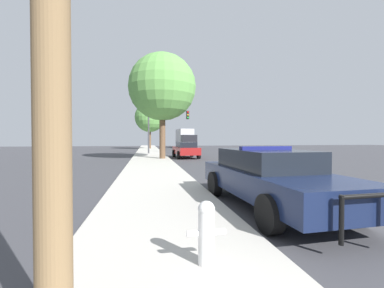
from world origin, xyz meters
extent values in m
plane|color=#3D3D42|center=(0.00, 0.00, 0.00)|extent=(110.00, 110.00, 0.00)
cube|color=#BCB7AD|center=(-5.10, 0.00, 0.07)|extent=(3.00, 110.00, 0.13)
cube|color=#141E3D|center=(-2.43, 0.65, 0.65)|extent=(2.14, 5.14, 0.58)
cube|color=black|center=(-2.45, 0.90, 1.18)|extent=(1.75, 2.70, 0.48)
cylinder|color=black|center=(-1.43, -0.87, 0.36)|extent=(0.27, 0.73, 0.72)
cylinder|color=black|center=(-3.28, -0.96, 0.36)|extent=(0.27, 0.73, 0.72)
cylinder|color=black|center=(-1.58, 2.26, 0.36)|extent=(0.27, 0.73, 0.72)
cylinder|color=black|center=(-3.44, 2.17, 0.36)|extent=(0.27, 0.73, 0.72)
cylinder|color=black|center=(-2.73, -2.02, 0.55)|extent=(0.07, 0.07, 0.71)
cylinder|color=black|center=(-2.31, -2.00, 0.87)|extent=(0.90, 0.11, 0.07)
cube|color=navy|center=(-2.45, 0.90, 1.46)|extent=(1.37, 0.27, 0.09)
cube|color=navy|center=(-1.48, 0.69, 0.68)|extent=(0.19, 3.63, 0.16)
cylinder|color=white|center=(-4.70, -2.09, 0.46)|extent=(0.20, 0.20, 0.66)
sphere|color=white|center=(-4.70, -2.09, 0.82)|extent=(0.21, 0.21, 0.21)
cylinder|color=white|center=(-4.87, -2.09, 0.53)|extent=(0.14, 0.08, 0.08)
cylinder|color=white|center=(-4.53, -2.09, 0.53)|extent=(0.14, 0.08, 0.08)
cylinder|color=#424247|center=(-5.20, 22.40, 2.50)|extent=(0.16, 0.16, 4.73)
cylinder|color=#424247|center=(-3.10, 22.40, 4.71)|extent=(4.19, 0.11, 0.11)
cube|color=black|center=(-1.01, 22.40, 4.26)|extent=(0.30, 0.24, 0.90)
sphere|color=red|center=(-1.01, 22.27, 4.56)|extent=(0.20, 0.20, 0.20)
sphere|color=orange|center=(-1.01, 22.27, 4.26)|extent=(0.20, 0.20, 0.20)
sphere|color=green|center=(-1.01, 22.27, 3.96)|extent=(0.20, 0.20, 0.20)
cube|color=maroon|center=(-2.02, 17.13, 0.64)|extent=(1.92, 4.36, 0.60)
cube|color=black|center=(-2.01, 16.91, 1.17)|extent=(1.58, 2.29, 0.45)
cylinder|color=black|center=(-2.93, 18.41, 0.34)|extent=(0.27, 0.69, 0.68)
cylinder|color=black|center=(-1.24, 18.49, 0.34)|extent=(0.27, 0.69, 0.68)
cylinder|color=black|center=(-2.81, 15.76, 0.34)|extent=(0.27, 0.69, 0.68)
cylinder|color=black|center=(-1.12, 15.84, 0.34)|extent=(0.27, 0.69, 0.68)
cube|color=black|center=(1.84, 38.76, 1.40)|extent=(2.60, 2.31, 1.87)
cube|color=#B2B2B7|center=(1.65, 42.67, 1.97)|extent=(2.76, 5.75, 3.00)
cylinder|color=black|center=(3.05, 39.03, 0.47)|extent=(0.32, 0.95, 0.94)
cylinder|color=black|center=(0.60, 38.92, 0.47)|extent=(0.32, 0.95, 0.94)
cylinder|color=black|center=(2.83, 43.78, 0.47)|extent=(0.32, 0.95, 0.94)
cylinder|color=black|center=(0.38, 43.66, 0.47)|extent=(0.32, 0.95, 0.94)
cylinder|color=brown|center=(-4.18, 15.19, 2.22)|extent=(0.47, 0.47, 4.19)
sphere|color=#5B9947|center=(-4.18, 15.19, 5.77)|extent=(5.29, 5.29, 5.29)
cylinder|color=brown|center=(-4.87, 36.10, 1.97)|extent=(0.33, 0.33, 3.67)
sphere|color=#5B9947|center=(-4.87, 36.10, 5.11)|extent=(4.74, 4.74, 4.74)
camera|label=1|loc=(-5.43, -5.18, 1.70)|focal=24.00mm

